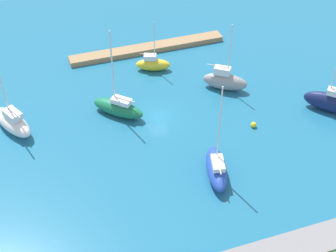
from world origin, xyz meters
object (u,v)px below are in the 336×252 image
at_px(sailboat_blue_off_beacon, 217,168).
at_px(sailboat_navy_inner_mooring, 331,102).
at_px(pier_dock, 148,48).
at_px(sailboat_yellow_lone_south, 153,64).
at_px(sailboat_green_by_breakwater, 118,107).
at_px(sailboat_gray_along_channel, 225,81).
at_px(sailboat_white_outer_mooring, 13,122).
at_px(mooring_buoy_yellow, 254,125).

bearing_deg(sailboat_blue_off_beacon, sailboat_navy_inner_mooring, -56.24).
height_order(pier_dock, sailboat_yellow_lone_south, sailboat_yellow_lone_south).
xyz_separation_m(sailboat_green_by_breakwater, sailboat_gray_along_channel, (-16.67, -1.00, 0.21)).
xyz_separation_m(pier_dock, sailboat_yellow_lone_south, (0.99, 6.00, 0.69)).
relative_size(pier_dock, sailboat_white_outer_mooring, 2.08).
relative_size(pier_dock, sailboat_blue_off_beacon, 2.03).
xyz_separation_m(sailboat_white_outer_mooring, mooring_buoy_yellow, (-31.03, 10.02, -1.04)).
xyz_separation_m(pier_dock, sailboat_navy_inner_mooring, (-19.50, 24.32, 1.18)).
bearing_deg(pier_dock, sailboat_blue_off_beacon, 88.37).
bearing_deg(sailboat_white_outer_mooring, sailboat_gray_along_channel, -116.77).
bearing_deg(sailboat_green_by_breakwater, sailboat_navy_inner_mooring, -152.78).
xyz_separation_m(sailboat_blue_off_beacon, sailboat_gray_along_channel, (-8.51, -16.70, 0.16)).
bearing_deg(sailboat_yellow_lone_south, pier_dock, 101.01).
height_order(sailboat_white_outer_mooring, mooring_buoy_yellow, sailboat_white_outer_mooring).
height_order(pier_dock, sailboat_gray_along_channel, sailboat_gray_along_channel).
bearing_deg(sailboat_yellow_lone_south, sailboat_blue_off_beacon, -69.36).
xyz_separation_m(sailboat_white_outer_mooring, sailboat_navy_inner_mooring, (-42.84, 10.20, 0.16)).
xyz_separation_m(sailboat_yellow_lone_south, sailboat_navy_inner_mooring, (-20.49, 18.32, 0.49)).
distance_m(pier_dock, sailboat_navy_inner_mooring, 31.20).
relative_size(sailboat_green_by_breakwater, sailboat_gray_along_channel, 1.22).
distance_m(sailboat_green_by_breakwater, mooring_buoy_yellow, 18.88).
relative_size(sailboat_yellow_lone_south, sailboat_blue_off_beacon, 0.65).
bearing_deg(sailboat_navy_inner_mooring, mooring_buoy_yellow, 43.73).
xyz_separation_m(sailboat_navy_inner_mooring, sailboat_gray_along_channel, (11.88, -9.86, -0.12)).
distance_m(sailboat_yellow_lone_south, sailboat_gray_along_channel, 12.08).
bearing_deg(mooring_buoy_yellow, sailboat_yellow_lone_south, -64.42).
height_order(sailboat_yellow_lone_south, sailboat_navy_inner_mooring, sailboat_navy_inner_mooring).
xyz_separation_m(sailboat_navy_inner_mooring, mooring_buoy_yellow, (11.81, -0.18, -1.20)).
bearing_deg(sailboat_green_by_breakwater, sailboat_yellow_lone_south, -85.96).
xyz_separation_m(sailboat_yellow_lone_south, sailboat_white_outer_mooring, (22.34, 8.12, 0.33)).
relative_size(sailboat_green_by_breakwater, mooring_buoy_yellow, 16.73).
distance_m(sailboat_white_outer_mooring, mooring_buoy_yellow, 32.63).
height_order(sailboat_white_outer_mooring, sailboat_green_by_breakwater, sailboat_green_by_breakwater).
height_order(sailboat_gray_along_channel, mooring_buoy_yellow, sailboat_gray_along_channel).
xyz_separation_m(sailboat_green_by_breakwater, mooring_buoy_yellow, (-16.75, 8.68, -0.87)).
height_order(sailboat_green_by_breakwater, sailboat_gray_along_channel, sailboat_green_by_breakwater).
bearing_deg(sailboat_green_by_breakwater, sailboat_blue_off_beacon, 161.93).
relative_size(sailboat_yellow_lone_south, sailboat_navy_inner_mooring, 0.66).
bearing_deg(sailboat_yellow_lone_south, mooring_buoy_yellow, -44.02).
bearing_deg(mooring_buoy_yellow, sailboat_gray_along_channel, -89.58).
relative_size(sailboat_blue_off_beacon, sailboat_white_outer_mooring, 1.02).
relative_size(sailboat_gray_along_channel, mooring_buoy_yellow, 13.75).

